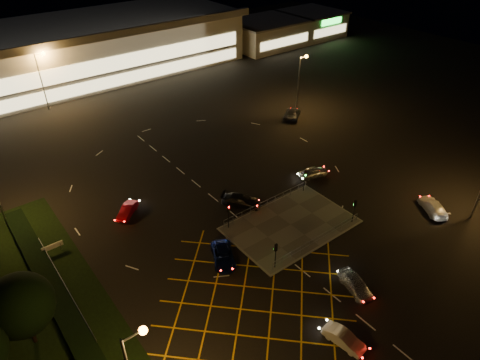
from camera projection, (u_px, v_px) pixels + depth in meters
ground at (266, 223)px, 49.82m from camera, size 180.00×180.00×0.00m
pedestrian_island at (291, 225)px, 49.48m from camera, size 14.00×9.00×0.12m
hedge at (48, 280)px, 41.80m from camera, size 2.00×26.00×1.00m
supermarket at (71, 51)px, 87.70m from camera, size 72.00×26.50×10.50m
retail_unit_a at (266, 33)px, 106.99m from camera, size 18.80×14.80×6.35m
retail_unit_b at (311, 23)px, 115.11m from camera, size 14.80×14.80×6.35m
streetlight_ne at (301, 76)px, 71.78m from camera, size 1.78×0.56×10.03m
streetlight_far_left at (42, 73)px, 72.95m from camera, size 1.78×0.56×10.03m
streetlight_far_right at (225, 33)px, 94.60m from camera, size 1.78×0.56×10.03m
signal_sw at (276, 251)px, 42.52m from camera, size 0.28×0.30×3.15m
signal_se at (355, 206)px, 48.62m from camera, size 0.28×0.30×3.15m
signal_nw at (228, 212)px, 47.79m from camera, size 0.28×0.30×3.15m
signal_ne at (305, 176)px, 53.89m from camera, size 0.28×0.30×3.15m
tree_e at (20, 305)px, 34.03m from camera, size 5.40×5.40×7.35m
car_near_silver at (356, 284)px, 41.09m from camera, size 2.77×4.54×1.44m
car_queue_white at (344, 339)px, 36.14m from camera, size 1.88×3.91×1.24m
car_left_blue at (223, 256)px, 44.43m from camera, size 4.00×5.14×1.30m
car_far_dkgrey at (241, 200)px, 52.38m from camera, size 4.62×5.06×1.42m
car_right_silver at (313, 172)px, 57.73m from camera, size 4.42×2.54×1.42m
car_circ_red at (127, 211)px, 50.84m from camera, size 3.67×3.38×1.22m
car_east_grey at (292, 114)px, 73.26m from camera, size 5.44×4.95×1.41m
car_approach_white at (433, 206)px, 51.39m from camera, size 4.13×5.11×1.39m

